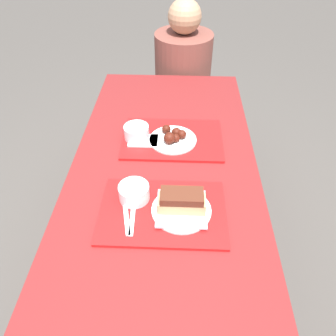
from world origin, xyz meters
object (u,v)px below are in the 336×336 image
at_px(bowl_coleslaw_near, 134,192).
at_px(bowl_coleslaw_far, 136,131).
at_px(person_seated_across, 183,65).
at_px(tray_near, 163,212).
at_px(brisket_sandwich_plate, 182,204).
at_px(wings_plate_far, 173,137).
at_px(tray_far, 172,139).

relative_size(bowl_coleslaw_near, bowl_coleslaw_far, 1.00).
bearing_deg(person_seated_across, tray_near, -92.86).
height_order(tray_near, person_seated_across, person_seated_across).
distance_m(bowl_coleslaw_near, person_seated_across, 1.25).
xyz_separation_m(tray_near, bowl_coleslaw_far, (-0.14, 0.43, 0.04)).
bearing_deg(person_seated_across, brisket_sandwich_plate, -89.95).
height_order(tray_near, bowl_coleslaw_near, bowl_coleslaw_near).
bearing_deg(person_seated_across, wings_plate_far, -92.67).
relative_size(tray_far, brisket_sandwich_plate, 2.10).
xyz_separation_m(tray_far, brisket_sandwich_plate, (0.04, -0.43, 0.04)).
xyz_separation_m(tray_far, bowl_coleslaw_far, (-0.16, -0.00, 0.04)).
bearing_deg(bowl_coleslaw_far, wings_plate_far, -5.58).
height_order(tray_near, bowl_coleslaw_far, bowl_coleslaw_far).
bearing_deg(bowl_coleslaw_near, person_seated_across, 82.13).
bearing_deg(wings_plate_far, tray_near, -93.24).
distance_m(bowl_coleslaw_near, bowl_coleslaw_far, 0.37).
bearing_deg(bowl_coleslaw_far, bowl_coleslaw_near, -84.87).
bearing_deg(brisket_sandwich_plate, person_seated_across, 90.05).
relative_size(bowl_coleslaw_far, wings_plate_far, 0.53).
xyz_separation_m(tray_near, wings_plate_far, (0.02, 0.41, 0.02)).
bearing_deg(wings_plate_far, tray_far, 96.58).
bearing_deg(brisket_sandwich_plate, bowl_coleslaw_near, 162.42).
distance_m(tray_far, wings_plate_far, 0.03).
relative_size(tray_near, bowl_coleslaw_near, 4.00).
bearing_deg(tray_near, bowl_coleslaw_far, 108.09).
bearing_deg(tray_far, tray_near, -92.83).
height_order(tray_far, brisket_sandwich_plate, brisket_sandwich_plate).
xyz_separation_m(tray_near, tray_far, (0.02, 0.43, 0.00)).
xyz_separation_m(brisket_sandwich_plate, bowl_coleslaw_far, (-0.21, 0.43, -0.00)).
bearing_deg(bowl_coleslaw_far, tray_near, -71.91).
bearing_deg(tray_near, wings_plate_far, 86.76).
relative_size(bowl_coleslaw_near, person_seated_across, 0.16).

